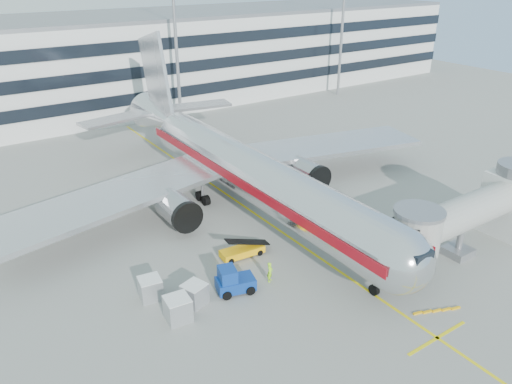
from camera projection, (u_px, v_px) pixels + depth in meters
ground at (308, 250)px, 45.09m from camera, size 180.00×180.00×0.00m
lead_in_line at (248, 209)px, 52.61m from camera, size 0.25×70.00×0.01m
stop_bar at (437, 338)px, 34.56m from camera, size 6.00×0.25×0.01m
main_jet at (239, 167)px, 52.13m from camera, size 50.95×48.70×16.06m
jet_bridge at (476, 211)px, 43.64m from camera, size 17.80×4.50×7.00m
terminal at (95, 64)px, 85.42m from camera, size 150.00×24.25×15.60m
light_mast_centre at (175, 27)px, 74.51m from camera, size 2.40×1.20×25.45m
light_mast_east at (343, 15)px, 91.79m from camera, size 2.40×1.20×25.45m
belt_loader at (242, 251)px, 43.96m from camera, size 4.20×1.79×1.98m
baggage_tug at (233, 281)px, 39.03m from camera, size 3.32×2.53×2.24m
cargo_container_left at (195, 294)px, 37.72m from camera, size 2.02×2.02×1.70m
cargo_container_right at (150, 288)px, 38.35m from camera, size 1.86×1.86×1.74m
cargo_container_front at (178, 309)px, 36.00m from camera, size 1.89×1.89×1.84m
ramp_worker at (270, 272)px, 40.37m from camera, size 0.76×0.73×1.75m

